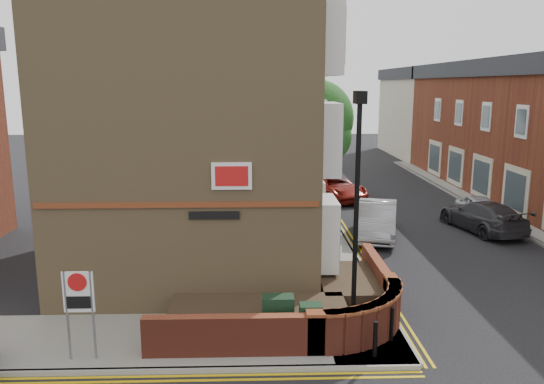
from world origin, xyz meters
The scene contains 27 objects.
ground centered at (0.00, 0.00, 0.00)m, with size 120.00×120.00×0.00m, color black.
pavement_corner centered at (-3.50, 1.50, 0.06)m, with size 13.00×3.00×0.12m, color gray.
pavement_main centered at (2.00, 16.00, 0.06)m, with size 2.00×32.00×0.12m, color gray.
pavement_far centered at (13.00, 13.00, 0.06)m, with size 4.00×40.00×0.12m, color gray.
kerb_side centered at (-3.50, 0.00, 0.06)m, with size 13.00×0.15×0.12m, color gray.
kerb_main_near centered at (3.00, 16.00, 0.06)m, with size 0.15×32.00×0.12m, color gray.
kerb_main_far centered at (11.00, 13.00, 0.06)m, with size 0.15×40.00×0.12m, color gray.
yellow_lines_side centered at (-3.50, -0.25, 0.01)m, with size 13.00×0.28×0.01m, color gold.
yellow_lines_main centered at (3.25, 16.00, 0.01)m, with size 0.28×32.00×0.01m, color gold.
corner_building centered at (-2.84, 8.00, 6.23)m, with size 8.95×10.40×13.60m.
garden_wall centered at (0.00, 2.50, 0.00)m, with size 6.80×6.00×1.20m, color maroon, non-canonical shape.
lamppost centered at (1.60, 1.20, 3.34)m, with size 0.25×0.50×6.30m.
utility_cabinet_large centered at (-0.30, 1.30, 0.72)m, with size 0.80×0.45×1.20m, color black.
utility_cabinet_small centered at (0.50, 1.00, 0.67)m, with size 0.55×0.40×1.10m, color black.
bollard_near centered at (2.00, 0.40, 0.57)m, with size 0.11×0.11×0.90m, color black.
bollard_far centered at (2.60, 1.20, 0.57)m, with size 0.11×0.11×0.90m, color black.
zone_sign centered at (-5.00, 0.50, 1.64)m, with size 0.72×0.07×2.20m.
far_terrace centered at (14.50, 17.00, 4.04)m, with size 5.40×30.40×8.00m.
far_terrace_cream centered at (14.50, 38.00, 4.05)m, with size 5.40×12.40×8.00m.
tree_near centered at (2.00, 14.05, 4.70)m, with size 3.64×3.65×6.70m.
tree_mid centered at (2.00, 22.05, 5.20)m, with size 4.03×4.03×7.42m.
tree_far centered at (2.00, 30.05, 4.91)m, with size 3.81×3.81×7.00m.
traffic_light_assembly centered at (2.40, 25.00, 2.78)m, with size 0.20×0.16×4.20m.
silver_car_near centered at (4.43, 10.99, 0.77)m, with size 1.62×4.65×1.53m, color gray.
red_car_main centered at (3.60, 18.85, 0.70)m, with size 2.32×5.04×1.40m, color maroon.
grey_car_far centered at (9.44, 11.79, 0.69)m, with size 1.94×4.77×1.39m, color #302F35.
silver_car_far centered at (10.12, 14.00, 0.62)m, with size 1.47×3.64×1.24m, color silver.
Camera 1 is at (-0.84, -11.26, 6.57)m, focal length 35.00 mm.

